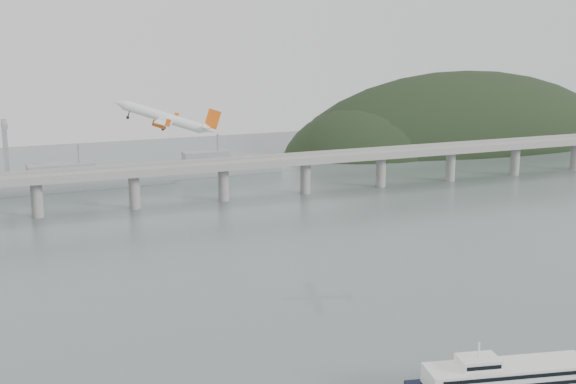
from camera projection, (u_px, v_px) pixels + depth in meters
name	position (u px, v px, depth m)	size (l,w,h in m)	color
ground	(353.00, 337.00, 244.35)	(900.00, 900.00, 0.00)	#566463
bridge	(186.00, 173.00, 421.11)	(800.00, 22.00, 23.90)	gray
headland	(476.00, 164.00, 653.71)	(365.00, 155.00, 156.00)	black
ferry	(507.00, 382.00, 203.70)	(86.12, 28.08, 16.39)	black
airliner	(166.00, 118.00, 272.52)	(36.86, 34.37, 14.42)	white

